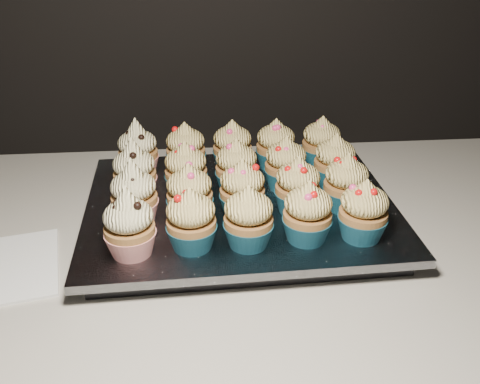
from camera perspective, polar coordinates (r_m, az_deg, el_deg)
The scene contains 23 objects.
worktop at distance 0.79m, azimuth 6.22°, elevation -5.06°, with size 2.44×0.64×0.04m, color beige.
baking_tray at distance 0.79m, azimuth 0.00°, elevation -2.50°, with size 0.41×0.31×0.02m, color black.
foil_lining at distance 0.78m, azimuth 0.00°, elevation -1.43°, with size 0.44×0.34×0.01m, color silver.
cupcake_0 at distance 0.66m, azimuth -11.73°, elevation -3.50°, with size 0.06×0.06×0.10m.
cupcake_1 at distance 0.66m, azimuth -5.23°, elevation -3.09°, with size 0.06×0.06×0.08m.
cupcake_2 at distance 0.66m, azimuth 0.91°, elevation -2.86°, with size 0.06×0.06×0.08m.
cupcake_3 at distance 0.68m, azimuth 7.22°, elevation -2.31°, with size 0.06×0.06×0.08m.
cupcake_4 at distance 0.69m, azimuth 13.03°, elevation -2.07°, with size 0.06×0.06×0.08m.
cupcake_5 at distance 0.72m, azimuth -11.24°, elevation -0.31°, with size 0.06×0.06×0.10m.
cupcake_6 at distance 0.72m, azimuth -5.40°, elevation -0.26°, with size 0.06×0.06×0.08m.
cupcake_7 at distance 0.73m, azimuth 0.25°, elevation 0.22°, with size 0.06×0.06×0.08m.
cupcake_8 at distance 0.74m, azimuth 6.16°, elevation 0.55°, with size 0.06×0.06×0.08m.
cupcake_9 at distance 0.76m, azimuth 11.23°, elevation 0.85°, with size 0.06×0.06×0.08m.
cupcake_10 at distance 0.78m, azimuth -11.19°, elevation 2.12°, with size 0.06×0.06×0.10m.
cupcake_11 at distance 0.78m, azimuth -5.78°, elevation 2.29°, with size 0.06×0.06×0.08m.
cupcake_12 at distance 0.79m, azimuth -0.39°, elevation 2.63°, with size 0.06×0.06×0.08m.
cupcake_13 at distance 0.80m, azimuth 4.88°, elevation 2.92°, with size 0.06×0.06×0.08m.
cupcake_14 at distance 0.82m, azimuth 10.05°, elevation 3.19°, with size 0.06×0.06×0.08m.
cupcake_15 at distance 0.85m, azimuth -10.84°, elevation 4.37°, with size 0.06×0.06×0.10m.
cupcake_16 at distance 0.85m, azimuth -5.81°, elevation 4.52°, with size 0.06×0.06×0.08m.
cupcake_17 at distance 0.86m, azimuth -0.82°, elevation 4.82°, with size 0.06×0.06×0.08m.
cupcake_18 at distance 0.86m, azimuth 3.82°, elevation 4.95°, with size 0.06×0.06×0.08m.
cupcake_19 at distance 0.88m, azimuth 8.66°, elevation 5.20°, with size 0.06×0.06×0.08m.
Camera 1 is at (-0.14, 1.05, 1.31)m, focal length 40.00 mm.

